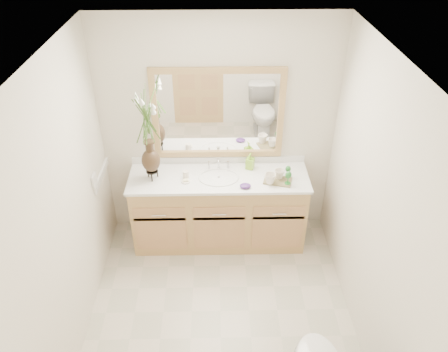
{
  "coord_description": "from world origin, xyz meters",
  "views": [
    {
      "loc": [
        -0.02,
        -2.67,
        3.33
      ],
      "look_at": [
        0.05,
        0.65,
        1.08
      ],
      "focal_mm": 35.0,
      "sensor_mm": 36.0,
      "label": 1
    }
  ],
  "objects_px": {
    "flower_vase": "(147,125)",
    "tray": "(278,181)",
    "soap_bottle": "(250,162)",
    "tumbler": "(186,174)"
  },
  "relations": [
    {
      "from": "flower_vase",
      "to": "tumbler",
      "type": "relative_size",
      "value": 11.12
    },
    {
      "from": "tumbler",
      "to": "flower_vase",
      "type": "bearing_deg",
      "value": -179.28
    },
    {
      "from": "flower_vase",
      "to": "tray",
      "type": "relative_size",
      "value": 3.28
    },
    {
      "from": "flower_vase",
      "to": "tumbler",
      "type": "bearing_deg",
      "value": 0.72
    },
    {
      "from": "soap_bottle",
      "to": "tray",
      "type": "height_order",
      "value": "soap_bottle"
    },
    {
      "from": "flower_vase",
      "to": "soap_bottle",
      "type": "distance_m",
      "value": 1.14
    },
    {
      "from": "tumbler",
      "to": "soap_bottle",
      "type": "bearing_deg",
      "value": 13.75
    },
    {
      "from": "soap_bottle",
      "to": "flower_vase",
      "type": "bearing_deg",
      "value": -148.05
    },
    {
      "from": "flower_vase",
      "to": "tray",
      "type": "bearing_deg",
      "value": -3.57
    },
    {
      "from": "tumbler",
      "to": "tray",
      "type": "bearing_deg",
      "value": -5.13
    }
  ]
}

